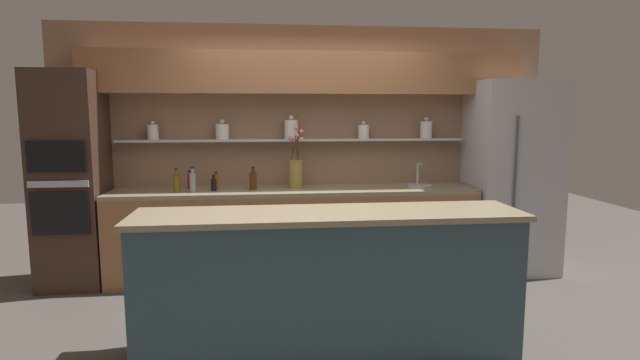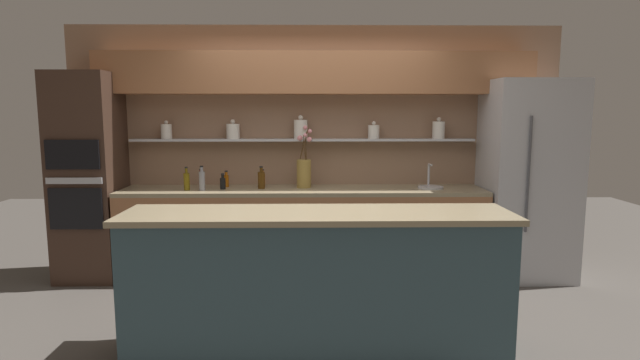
{
  "view_description": "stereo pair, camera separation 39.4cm",
  "coord_description": "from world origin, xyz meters",
  "views": [
    {
      "loc": [
        -0.43,
        -3.79,
        1.69
      ],
      "look_at": [
        0.03,
        0.39,
        1.12
      ],
      "focal_mm": 28.0,
      "sensor_mm": 36.0,
      "label": 1
    },
    {
      "loc": [
        -0.04,
        -3.81,
        1.69
      ],
      "look_at": [
        0.03,
        0.39,
        1.12
      ],
      "focal_mm": 28.0,
      "sensor_mm": 36.0,
      "label": 2
    }
  ],
  "objects": [
    {
      "name": "ground_plane",
      "position": [
        0.0,
        0.0,
        0.0
      ],
      "size": [
        12.0,
        12.0,
        0.0
      ],
      "primitive_type": "plane",
      "color": "#4C4742"
    },
    {
      "name": "back_wall_unit",
      "position": [
        -0.0,
        1.53,
        1.55
      ],
      "size": [
        5.2,
        0.44,
        2.6
      ],
      "color": "#937056",
      "rests_on": "ground_plane"
    },
    {
      "name": "back_counter_unit",
      "position": [
        -0.13,
        1.24,
        0.46
      ],
      "size": [
        3.7,
        0.62,
        0.92
      ],
      "color": "#99603D",
      "rests_on": "ground_plane"
    },
    {
      "name": "island_counter",
      "position": [
        0.0,
        -0.47,
        0.51
      ],
      "size": [
        2.66,
        0.61,
        1.02
      ],
      "color": "#334C56",
      "rests_on": "ground_plane"
    },
    {
      "name": "refrigerator",
      "position": [
        2.17,
        1.2,
        1.01
      ],
      "size": [
        0.86,
        0.73,
        2.02
      ],
      "color": "#B7B7BC",
      "rests_on": "ground_plane"
    },
    {
      "name": "oven_tower",
      "position": [
        -2.3,
        1.24,
        1.04
      ],
      "size": [
        0.6,
        0.64,
        2.09
      ],
      "color": "#3D281E",
      "rests_on": "ground_plane"
    },
    {
      "name": "flower_vase",
      "position": [
        -0.12,
        1.31,
        1.1
      ],
      "size": [
        0.16,
        0.17,
        0.64
      ],
      "color": "olive",
      "rests_on": "back_counter_unit"
    },
    {
      "name": "sink_fixture",
      "position": [
        1.19,
        1.25,
        0.95
      ],
      "size": [
        0.26,
        0.26,
        0.25
      ],
      "color": "#B7B7BC",
      "rests_on": "back_counter_unit"
    },
    {
      "name": "bottle_spirit_0",
      "position": [
        -0.55,
        1.24,
        1.01
      ],
      "size": [
        0.07,
        0.07,
        0.23
      ],
      "color": "#4C2D0C",
      "rests_on": "back_counter_unit"
    },
    {
      "name": "bottle_sauce_1",
      "position": [
        -0.94,
        1.21,
        0.99
      ],
      "size": [
        0.06,
        0.06,
        0.16
      ],
      "color": "black",
      "rests_on": "back_counter_unit"
    },
    {
      "name": "bottle_sauce_2",
      "position": [
        -0.55,
        1.37,
        1.0
      ],
      "size": [
        0.05,
        0.05,
        0.19
      ],
      "color": "#9E4C0A",
      "rests_on": "back_counter_unit"
    },
    {
      "name": "bottle_oil_3",
      "position": [
        -1.29,
        1.16,
        1.01
      ],
      "size": [
        0.06,
        0.06,
        0.24
      ],
      "color": "brown",
      "rests_on": "back_counter_unit"
    },
    {
      "name": "bottle_spirit_4",
      "position": [
        -1.14,
        1.14,
        1.02
      ],
      "size": [
        0.06,
        0.06,
        0.25
      ],
      "color": "gray",
      "rests_on": "back_counter_unit"
    },
    {
      "name": "bottle_sauce_5",
      "position": [
        -0.93,
        1.37,
        0.99
      ],
      "size": [
        0.05,
        0.05,
        0.17
      ],
      "color": "#9E4C0A",
      "rests_on": "back_counter_unit"
    },
    {
      "name": "bottle_sauce_6",
      "position": [
        -1.2,
        1.38,
        1.0
      ],
      "size": [
        0.05,
        0.05,
        0.19
      ],
      "color": "maroon",
      "rests_on": "back_counter_unit"
    }
  ]
}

